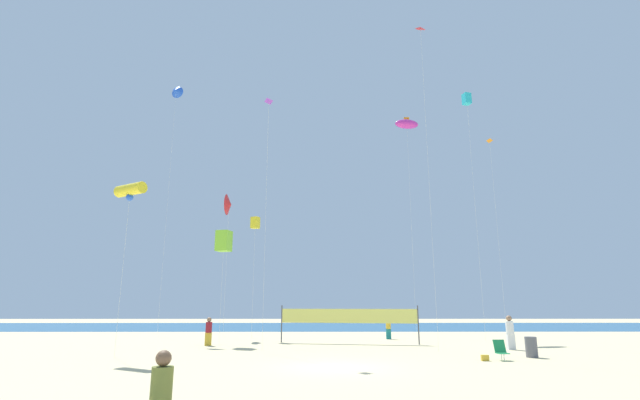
% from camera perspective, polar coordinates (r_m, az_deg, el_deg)
% --- Properties ---
extents(ground_plane, '(120.00, 120.00, 0.00)m').
position_cam_1_polar(ground_plane, '(19.43, 1.95, -20.36)').
color(ground_plane, beige).
extents(ocean_band, '(120.00, 20.00, 0.01)m').
position_cam_1_polar(ocean_band, '(53.02, 0.45, -15.67)').
color(ocean_band, '#28608C').
rests_on(ocean_band, ground).
extents(mother_figure, '(0.38, 0.38, 1.68)m').
position_cam_1_polar(mother_figure, '(9.22, -19.45, -22.30)').
color(mother_figure, '#19727A').
rests_on(mother_figure, ground).
extents(beachgoer_white_shirt, '(0.43, 0.43, 1.86)m').
position_cam_1_polar(beachgoer_white_shirt, '(28.58, 22.86, -15.02)').
color(beachgoer_white_shirt, white).
rests_on(beachgoer_white_shirt, ground).
extents(beachgoer_mustard_shirt, '(0.36, 0.36, 1.57)m').
position_cam_1_polar(beachgoer_mustard_shirt, '(34.60, 8.62, -15.58)').
color(beachgoer_mustard_shirt, '#19727A').
rests_on(beachgoer_mustard_shirt, ground).
extents(beachgoer_maroon_shirt, '(0.39, 0.39, 1.69)m').
position_cam_1_polar(beachgoer_maroon_shirt, '(29.78, -13.87, -15.69)').
color(beachgoer_maroon_shirt, gold).
rests_on(beachgoer_maroon_shirt, ground).
extents(folding_beach_chair, '(0.52, 0.65, 0.89)m').
position_cam_1_polar(folding_beach_chair, '(23.21, 21.86, -17.12)').
color(folding_beach_chair, '#1E8C4C').
rests_on(folding_beach_chair, ground).
extents(trash_barrel, '(0.55, 0.55, 0.95)m').
position_cam_1_polar(trash_barrel, '(24.95, 25.12, -16.46)').
color(trash_barrel, '#595960').
rests_on(trash_barrel, ground).
extents(volleyball_net, '(8.87, 1.78, 2.40)m').
position_cam_1_polar(volleyball_net, '(30.50, 3.56, -14.56)').
color(volleyball_net, '#4C4C51').
rests_on(volleyball_net, ground).
extents(beach_handbag, '(0.33, 0.16, 0.26)m').
position_cam_1_polar(beach_handbag, '(22.74, 20.11, -18.21)').
color(beach_handbag, gold).
rests_on(beach_handbag, ground).
extents(kite_magenta_inflatable, '(2.56, 1.69, 18.59)m').
position_cam_1_polar(kite_magenta_inflatable, '(41.03, 10.90, 9.37)').
color(kite_magenta_inflatable, silver).
rests_on(kite_magenta_inflatable, ground).
extents(kite_cyan_box, '(0.66, 0.66, 18.41)m').
position_cam_1_polar(kite_cyan_box, '(37.53, 18.03, 11.91)').
color(kite_cyan_box, silver).
rests_on(kite_cyan_box, ground).
extents(kite_red_delta, '(0.47, 1.75, 11.30)m').
position_cam_1_polar(kite_red_delta, '(37.73, -11.42, -0.59)').
color(kite_red_delta, silver).
rests_on(kite_red_delta, ground).
extents(kite_violet_diamond, '(0.52, 0.52, 14.55)m').
position_cam_1_polar(kite_violet_diamond, '(27.65, -6.51, 10.88)').
color(kite_violet_diamond, silver).
rests_on(kite_violet_diamond, ground).
extents(kite_yellow_box, '(0.74, 0.74, 9.15)m').
position_cam_1_polar(kite_yellow_box, '(35.77, -8.18, -2.88)').
color(kite_yellow_box, silver).
rests_on(kite_yellow_box, ground).
extents(kite_red_diamond, '(0.66, 0.66, 19.49)m').
position_cam_1_polar(kite_red_diamond, '(30.47, 12.65, 19.47)').
color(kite_red_diamond, silver).
rests_on(kite_red_diamond, ground).
extents(kite_lime_box, '(1.08, 1.08, 7.31)m').
position_cam_1_polar(kite_lime_box, '(31.12, -12.05, -5.09)').
color(kite_lime_box, silver).
rests_on(kite_lime_box, ground).
extents(kite_blue_delta, '(1.21, 0.74, 21.79)m').
position_cam_1_polar(kite_blue_delta, '(43.84, -17.70, 12.90)').
color(kite_blue_delta, silver).
rests_on(kite_blue_delta, ground).
extents(kite_yellow_tube, '(1.96, 1.52, 8.61)m').
position_cam_1_polar(kite_yellow_tube, '(25.49, -22.82, 1.14)').
color(kite_yellow_tube, silver).
rests_on(kite_yellow_tube, ground).
extents(kite_orange_diamond, '(0.45, 0.45, 16.05)m').
position_cam_1_polar(kite_orange_diamond, '(40.55, 20.71, 5.66)').
color(kite_orange_diamond, silver).
rests_on(kite_orange_diamond, ground).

